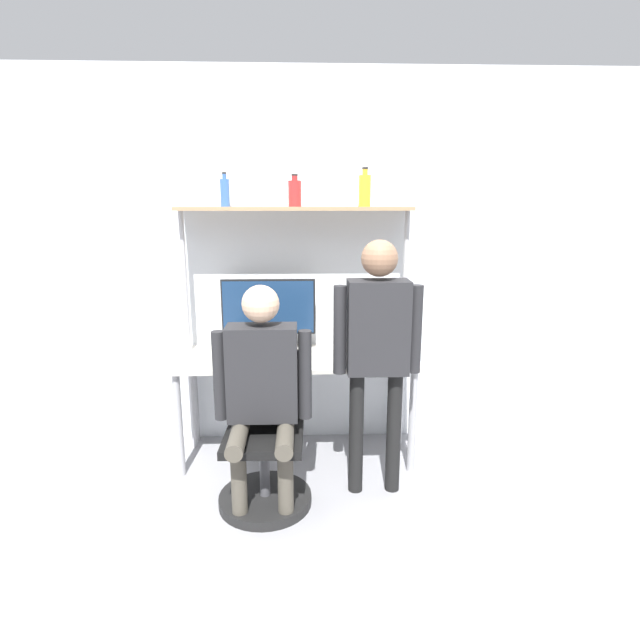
% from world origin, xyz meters
% --- Properties ---
extents(ground_plane, '(12.00, 12.00, 0.00)m').
position_xyz_m(ground_plane, '(0.00, 0.00, 0.00)').
color(ground_plane, gray).
extents(wall_back, '(8.00, 0.06, 2.70)m').
position_xyz_m(wall_back, '(0.00, 0.67, 1.35)').
color(wall_back, silver).
rests_on(wall_back, ground_plane).
extents(desk, '(1.67, 0.62, 0.75)m').
position_xyz_m(desk, '(0.00, 0.33, 0.66)').
color(desk, beige).
rests_on(desk, ground_plane).
extents(shelf_unit, '(1.59, 0.30, 1.76)m').
position_xyz_m(shelf_unit, '(0.00, 0.48, 1.51)').
color(shelf_unit, '#997A56').
rests_on(shelf_unit, ground_plane).
extents(monitor, '(0.66, 0.23, 0.52)m').
position_xyz_m(monitor, '(-0.20, 0.47, 1.04)').
color(monitor, black).
rests_on(monitor, desk).
extents(laptop, '(0.34, 0.21, 0.22)m').
position_xyz_m(laptop, '(-0.27, 0.24, 0.81)').
color(laptop, '#333338').
rests_on(laptop, desk).
extents(cell_phone, '(0.07, 0.15, 0.01)m').
position_xyz_m(cell_phone, '(-0.01, 0.20, 0.75)').
color(cell_phone, black).
rests_on(cell_phone, desk).
extents(office_chair, '(0.56, 0.56, 0.91)m').
position_xyz_m(office_chair, '(-0.19, -0.24, 0.28)').
color(office_chair, black).
rests_on(office_chair, ground_plane).
extents(person_seated, '(0.57, 0.47, 1.34)m').
position_xyz_m(person_seated, '(-0.19, -0.29, 0.79)').
color(person_seated, '#4C473D').
rests_on(person_seated, ground_plane).
extents(person_standing, '(0.53, 0.21, 1.58)m').
position_xyz_m(person_standing, '(0.49, -0.15, 1.00)').
color(person_standing, black).
rests_on(person_standing, ground_plane).
extents(bottle_red, '(0.09, 0.09, 0.21)m').
position_xyz_m(bottle_red, '(-0.00, 0.48, 1.85)').
color(bottle_red, maroon).
rests_on(bottle_red, shelf_unit).
extents(bottle_amber, '(0.08, 0.08, 0.26)m').
position_xyz_m(bottle_amber, '(0.47, 0.48, 1.87)').
color(bottle_amber, gold).
rests_on(bottle_amber, shelf_unit).
extents(bottle_blue, '(0.06, 0.06, 0.23)m').
position_xyz_m(bottle_blue, '(-0.47, 0.48, 1.86)').
color(bottle_blue, '#335999').
rests_on(bottle_blue, shelf_unit).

